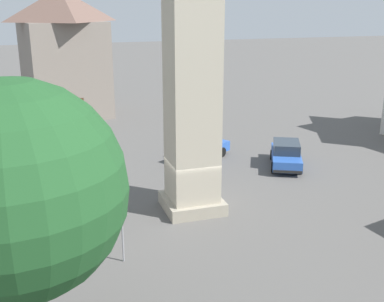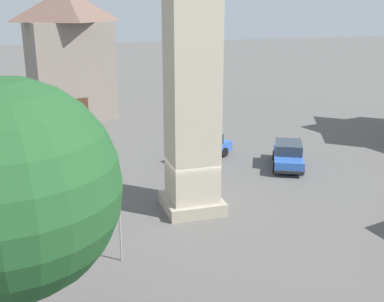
{
  "view_description": "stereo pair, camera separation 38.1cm",
  "coord_description": "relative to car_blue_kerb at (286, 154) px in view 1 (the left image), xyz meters",
  "views": [
    {
      "loc": [
        20.57,
        -6.58,
        9.78
      ],
      "look_at": [
        0.0,
        0.0,
        2.98
      ],
      "focal_mm": 44.71,
      "sensor_mm": 36.0,
      "label": 1
    },
    {
      "loc": [
        20.68,
        -6.22,
        9.78
      ],
      "look_at": [
        0.0,
        0.0,
        2.98
      ],
      "focal_mm": 44.71,
      "sensor_mm": 36.0,
      "label": 2
    }
  ],
  "objects": [
    {
      "name": "lamp_post",
      "position": [
        1.34,
        -14.2,
        2.64
      ],
      "size": [
        0.36,
        0.36,
        5.1
      ],
      "color": "black",
      "rests_on": "ground"
    },
    {
      "name": "ground_plane",
      "position": [
        4.3,
        -7.46,
        -0.76
      ],
      "size": [
        200.0,
        200.0,
        0.0
      ],
      "primitive_type": "plane",
      "color": "#565451"
    },
    {
      "name": "car_silver_kerb",
      "position": [
        -3.0,
        -4.52,
        0.0
      ],
      "size": [
        3.6,
        4.4,
        1.53
      ],
      "color": "#2D5BB7",
      "rests_on": "ground"
    },
    {
      "name": "building_terrace_right",
      "position": [
        -17.95,
        -11.82,
        4.73
      ],
      "size": [
        7.38,
        7.91,
        10.8
      ],
      "color": "slate",
      "rests_on": "ground"
    },
    {
      "name": "tree",
      "position": [
        12.69,
        -14.91,
        4.37
      ],
      "size": [
        5.84,
        5.84,
        8.06
      ],
      "color": "brown",
      "rests_on": "ground"
    },
    {
      "name": "road_sign",
      "position": [
        8.21,
        -11.54,
        1.14
      ],
      "size": [
        0.6,
        0.07,
        2.8
      ],
      "color": "gray",
      "rests_on": "ground"
    },
    {
      "name": "car_blue_kerb",
      "position": [
        0.0,
        0.0,
        0.0
      ],
      "size": [
        4.45,
        3.29,
        1.53
      ],
      "color": "#2D5BB7",
      "rests_on": "ground"
    },
    {
      "name": "pedestrian",
      "position": [
        -3.41,
        -12.6,
        0.25
      ],
      "size": [
        0.54,
        0.32,
        1.69
      ],
      "color": "#706656",
      "rests_on": "ground"
    }
  ]
}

